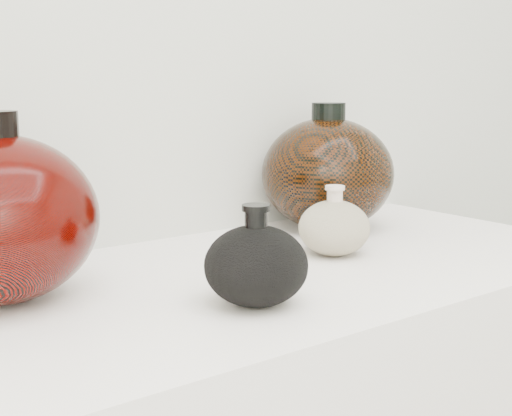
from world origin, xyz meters
TOP-DOWN VIEW (x-y plane):
  - black_gourd_vase at (-0.03, 0.84)m, footprint 0.13×0.13m
  - cream_gourd_vase at (0.20, 0.95)m, footprint 0.13×0.13m
  - right_round_pot at (0.32, 1.10)m, footprint 0.27×0.27m

SIDE VIEW (x-z plane):
  - cream_gourd_vase at x=0.20m, z-range 0.89..0.99m
  - black_gourd_vase at x=-0.03m, z-range 0.89..1.01m
  - right_round_pot at x=0.32m, z-range 0.89..1.11m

